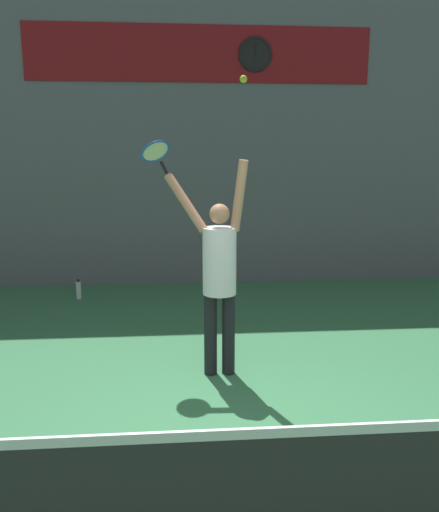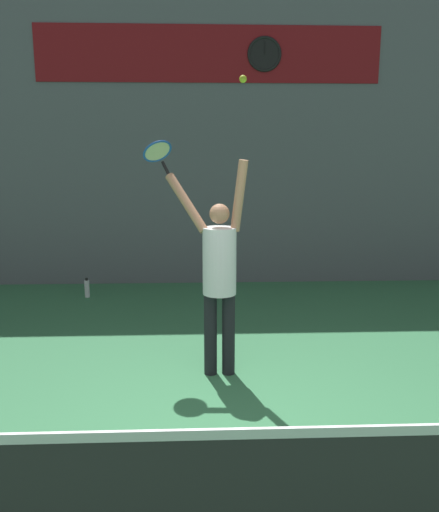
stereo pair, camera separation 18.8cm
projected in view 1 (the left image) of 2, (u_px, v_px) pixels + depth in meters
name	position (u px, v px, depth m)	size (l,w,h in m)	color
ground_plane	(235.00, 470.00, 3.54)	(18.00, 18.00, 0.00)	#387A4C
back_wall	(200.00, 137.00, 8.30)	(18.00, 0.10, 5.00)	slate
sponsor_banner	(200.00, 54.00, 7.99)	(5.55, 0.02, 0.88)	maroon
scoreboard_clock	(255.00, 54.00, 8.04)	(0.55, 0.05, 0.55)	black
tennis_player	(219.00, 271.00, 4.90)	(0.83, 0.50, 2.16)	black
tennis_racket	(156.00, 153.00, 5.07)	(0.40, 0.39, 0.36)	black
tennis_ball	(243.00, 79.00, 4.44)	(0.07, 0.07, 0.07)	#CCDB2D
water_bottle	(79.00, 290.00, 7.75)	(0.08, 0.08, 0.31)	silver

